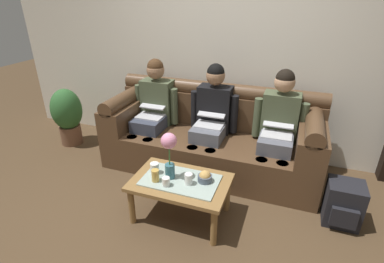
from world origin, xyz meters
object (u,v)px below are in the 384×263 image
couch (211,138)px  cup_far_left (189,179)px  person_middle (212,115)px  flower_vase (169,150)px  backpack_right (343,204)px  cup_near_left (155,168)px  potted_plant (67,114)px  cup_far_center (166,182)px  person_left (154,107)px  snack_bowl (205,177)px  person_right (279,124)px  cup_near_right (155,175)px  coffee_table (181,185)px

couch → cup_far_left: (0.09, -1.01, 0.09)m
person_middle → flower_vase: (-0.10, -0.97, 0.04)m
person_middle → backpack_right: size_ratio=2.99×
flower_vase → cup_near_left: (-0.16, 0.02, -0.23)m
cup_near_left → potted_plant: 1.92m
cup_far_center → backpack_right: bearing=20.4°
person_left → potted_plant: size_ratio=1.57×
cup_near_left → cup_far_left: cup_near_left is taller
snack_bowl → backpack_right: (1.19, 0.37, -0.25)m
person_right → cup_near_right: person_right is taller
snack_bowl → cup_far_left: size_ratio=1.27×
couch → flower_vase: bearing=-95.8°
person_middle → cup_far_center: bearing=-94.3°
cup_near_left → cup_near_right: bearing=-60.7°
person_left → potted_plant: (-1.25, -0.11, -0.23)m
cup_far_center → backpack_right: cup_far_center is taller
flower_vase → potted_plant: flower_vase is taller
couch → coffee_table: bearing=-90.0°
cup_far_left → couch: bearing=95.1°
person_middle → cup_near_left: size_ratio=11.95×
coffee_table → cup_near_right: bearing=-155.0°
cup_far_left → potted_plant: bearing=156.7°
person_right → person_middle: bearing=-180.0°
person_right → cup_far_left: size_ratio=12.11×
person_left → coffee_table: (0.73, -0.97, -0.31)m
person_left → person_middle: (0.73, 0.00, -0.00)m
person_middle → snack_bowl: bearing=-77.0°
cup_far_left → potted_plant: potted_plant is taller
person_middle → cup_far_center: 1.11m
coffee_table → backpack_right: size_ratio=2.13×
coffee_table → cup_far_center: cup_far_center is taller
couch → backpack_right: (1.40, -0.55, -0.17)m
couch → backpack_right: 1.51m
person_middle → cup_near_right: size_ratio=10.95×
person_right → snack_bowl: 1.07m
cup_near_right → snack_bowl: bearing=19.6°
person_left → snack_bowl: person_left is taller
coffee_table → cup_far_center: 0.18m
flower_vase → coffee_table: bearing=-0.3°
person_middle → cup_far_center: person_middle is taller
couch → coffee_table: (0.00, -0.97, -0.02)m
couch → coffee_table: couch is taller
person_left → potted_plant: 1.28m
person_middle → person_right: 0.73m
snack_bowl → coffee_table: bearing=-165.9°
person_left → cup_far_left: (0.82, -1.00, -0.20)m
person_right → backpack_right: size_ratio=2.99×
backpack_right → flower_vase: bearing=-164.2°
backpack_right → potted_plant: bearing=172.7°
cup_near_left → backpack_right: 1.73m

